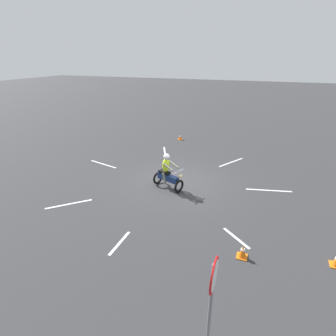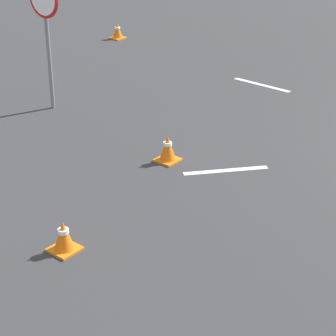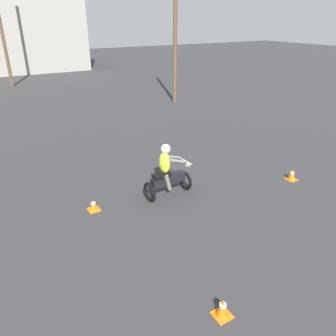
{
  "view_description": "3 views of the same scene",
  "coord_description": "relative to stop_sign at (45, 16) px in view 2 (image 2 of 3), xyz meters",
  "views": [
    {
      "loc": [
        10.77,
        3.65,
        5.63
      ],
      "look_at": [
        0.67,
        -0.22,
        1.0
      ],
      "focal_mm": 28.0,
      "sensor_mm": 36.0,
      "label": 1
    },
    {
      "loc": [
        -1.47,
        10.23,
        4.19
      ],
      "look_at": [
        2.79,
        5.1,
        0.9
      ],
      "focal_mm": 70.0,
      "sensor_mm": 36.0,
      "label": 2
    },
    {
      "loc": [
        0.5,
        2.94,
        4.93
      ],
      "look_at": [
        4.91,
        10.42,
        0.9
      ],
      "focal_mm": 35.0,
      "sensor_mm": 36.0,
      "label": 3
    }
  ],
  "objects": [
    {
      "name": "lane_stripe_ne",
      "position": [
        -3.82,
        0.09,
        -1.63
      ],
      "size": [
        0.87,
        1.02,
        0.01
      ],
      "primitive_type": "cube",
      "rotation": [
        0.0,
        0.0,
        2.44
      ],
      "color": "silver",
      "rests_on": "ground"
    },
    {
      "name": "stop_sign",
      "position": [
        0.0,
        0.0,
        0.0
      ],
      "size": [
        0.7,
        0.08,
        2.3
      ],
      "color": "slate",
      "rests_on": "ground"
    },
    {
      "name": "lane_stripe_e",
      "position": [
        -2.2,
        -3.44,
        -1.63
      ],
      "size": [
        1.25,
        0.11,
        0.01
      ],
      "primitive_type": "cube",
      "rotation": [
        0.0,
        0.0,
        1.56
      ],
      "color": "silver",
      "rests_on": "ground"
    },
    {
      "name": "traffic_cone_far_left",
      "position": [
        -2.97,
        0.38,
        -1.44
      ],
      "size": [
        0.32,
        0.32,
        0.41
      ],
      "color": "orange",
      "rests_on": "ground"
    },
    {
      "name": "traffic_cone_mid_center",
      "position": [
        -3.59,
        2.97,
        -1.45
      ],
      "size": [
        0.32,
        0.32,
        0.38
      ],
      "color": "orange",
      "rests_on": "ground"
    },
    {
      "name": "traffic_cone_mid_left",
      "position": [
        2.34,
        -4.14,
        -1.45
      ],
      "size": [
        0.32,
        0.32,
        0.38
      ],
      "color": "orange",
      "rests_on": "ground"
    }
  ]
}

